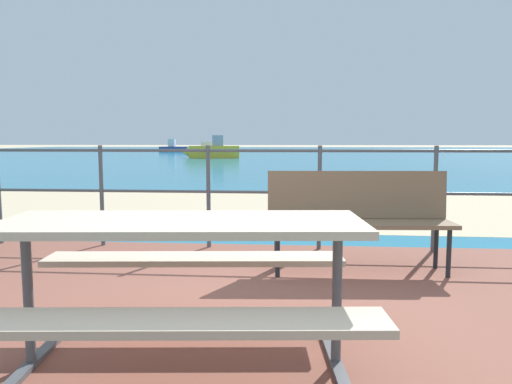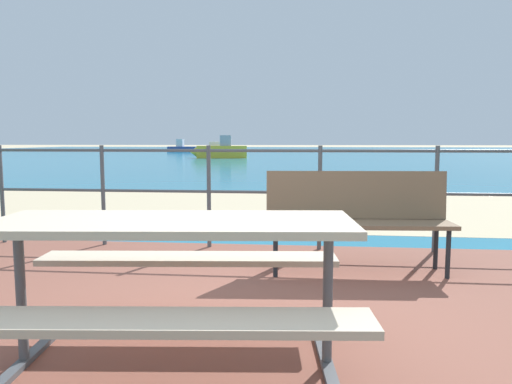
{
  "view_description": "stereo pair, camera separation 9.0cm",
  "coord_description": "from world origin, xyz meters",
  "px_view_note": "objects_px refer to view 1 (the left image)",
  "views": [
    {
      "loc": [
        0.35,
        -2.64,
        1.21
      ],
      "look_at": [
        -0.07,
        2.28,
        0.68
      ],
      "focal_mm": 33.9,
      "sensor_mm": 36.0,
      "label": 1
    },
    {
      "loc": [
        0.44,
        -2.63,
        1.21
      ],
      "look_at": [
        -0.07,
        2.28,
        0.68
      ],
      "focal_mm": 33.9,
      "sensor_mm": 36.0,
      "label": 2
    }
  ],
  "objects_px": {
    "boat_near": "(213,151)",
    "boat_far": "(206,150)",
    "picnic_table": "(182,257)",
    "park_bench": "(358,212)",
    "boat_mid": "(175,148)"
  },
  "relations": [
    {
      "from": "boat_near",
      "to": "boat_far",
      "type": "height_order",
      "value": "boat_near"
    },
    {
      "from": "picnic_table",
      "to": "boat_far",
      "type": "distance_m",
      "value": 40.51
    },
    {
      "from": "boat_near",
      "to": "boat_far",
      "type": "bearing_deg",
      "value": -84.81
    },
    {
      "from": "boat_far",
      "to": "boat_near",
      "type": "bearing_deg",
      "value": -178.77
    },
    {
      "from": "park_bench",
      "to": "boat_near",
      "type": "bearing_deg",
      "value": 98.41
    },
    {
      "from": "boat_mid",
      "to": "boat_far",
      "type": "distance_m",
      "value": 9.61
    },
    {
      "from": "boat_near",
      "to": "boat_far",
      "type": "relative_size",
      "value": 0.7
    },
    {
      "from": "boat_near",
      "to": "picnic_table",
      "type": "bearing_deg",
      "value": 91.7
    },
    {
      "from": "picnic_table",
      "to": "park_bench",
      "type": "bearing_deg",
      "value": 55.1
    },
    {
      "from": "park_bench",
      "to": "boat_near",
      "type": "height_order",
      "value": "boat_near"
    },
    {
      "from": "boat_near",
      "to": "boat_mid",
      "type": "height_order",
      "value": "boat_near"
    },
    {
      "from": "park_bench",
      "to": "boat_far",
      "type": "xyz_separation_m",
      "value": [
        -8.46,
        37.89,
        -0.22
      ]
    },
    {
      "from": "boat_near",
      "to": "park_bench",
      "type": "bearing_deg",
      "value": 94.51
    },
    {
      "from": "park_bench",
      "to": "boat_near",
      "type": "relative_size",
      "value": 0.41
    },
    {
      "from": "park_bench",
      "to": "boat_near",
      "type": "xyz_separation_m",
      "value": [
        -6.23,
        28.31,
        -0.07
      ]
    }
  ]
}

